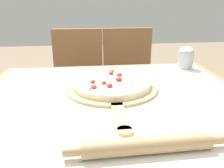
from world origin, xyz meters
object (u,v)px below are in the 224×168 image
object	(u,v)px
chair_right	(129,79)
pizza	(111,83)
flour_cup	(186,57)
chair_left	(79,80)
rolling_pin	(147,145)
pizza_peel	(112,88)

from	to	relation	value
chair_right	pizza	bearing A→B (deg)	-106.97
flour_cup	chair_left	bearing A→B (deg)	141.55
pizza	rolling_pin	xyz separation A→B (m)	(0.04, -0.47, -0.00)
pizza	chair_left	bearing A→B (deg)	102.68
pizza_peel	pizza	bearing A→B (deg)	90.37
pizza_peel	chair_right	bearing A→B (deg)	74.04
pizza	chair_right	size ratio (longest dim) A/B	0.39
pizza	pizza_peel	bearing A→B (deg)	-89.63
rolling_pin	chair_right	world-z (taller)	chair_right
rolling_pin	flour_cup	world-z (taller)	flour_cup
chair_right	flour_cup	bearing A→B (deg)	-65.79
chair_left	chair_right	world-z (taller)	same
rolling_pin	flour_cup	xyz separation A→B (m)	(0.41, 0.74, 0.04)
pizza_peel	rolling_pin	world-z (taller)	rolling_pin
pizza_peel	rolling_pin	distance (m)	0.46
chair_left	flour_cup	distance (m)	0.84
pizza_peel	flour_cup	size ratio (longest dim) A/B	4.94
pizza_peel	chair_left	distance (m)	0.83
pizza	chair_right	distance (m)	0.83
pizza	flour_cup	bearing A→B (deg)	30.46
pizza_peel	chair_left	xyz separation A→B (m)	(-0.17, 0.78, -0.23)
flour_cup	pizza_peel	bearing A→B (deg)	-147.82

